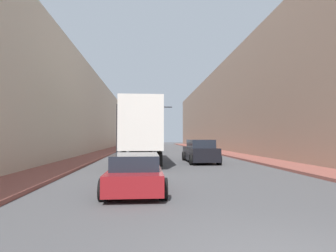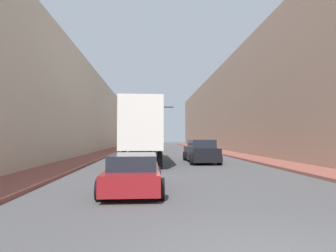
{
  "view_description": "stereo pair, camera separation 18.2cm",
  "coord_description": "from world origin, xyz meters",
  "px_view_note": "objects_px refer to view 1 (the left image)",
  "views": [
    {
      "loc": [
        -1.85,
        -3.19,
        1.81
      ],
      "look_at": [
        -0.66,
        11.86,
        2.48
      ],
      "focal_mm": 28.0,
      "sensor_mm": 36.0,
      "label": 1
    },
    {
      "loc": [
        -1.67,
        -3.2,
        1.81
      ],
      "look_at": [
        -0.66,
        11.86,
        2.48
      ],
      "focal_mm": 28.0,
      "sensor_mm": 36.0,
      "label": 2
    }
  ],
  "objects_px": {
    "sedan_car": "(136,173)",
    "suv_car": "(200,151)",
    "semi_truck": "(143,131)",
    "traffic_signal_gantry": "(131,119)"
  },
  "relations": [
    {
      "from": "sedan_car",
      "to": "traffic_signal_gantry",
      "type": "bearing_deg",
      "value": 93.97
    },
    {
      "from": "semi_truck",
      "to": "traffic_signal_gantry",
      "type": "xyz_separation_m",
      "value": [
        -1.64,
        12.16,
        1.84
      ]
    },
    {
      "from": "semi_truck",
      "to": "traffic_signal_gantry",
      "type": "bearing_deg",
      "value": 97.68
    },
    {
      "from": "semi_truck",
      "to": "suv_car",
      "type": "xyz_separation_m",
      "value": [
        4.2,
        -1.12,
        -1.5
      ]
    },
    {
      "from": "semi_truck",
      "to": "traffic_signal_gantry",
      "type": "height_order",
      "value": "traffic_signal_gantry"
    },
    {
      "from": "semi_truck",
      "to": "sedan_car",
      "type": "xyz_separation_m",
      "value": [
        -0.03,
        -10.97,
        -1.69
      ]
    },
    {
      "from": "semi_truck",
      "to": "suv_car",
      "type": "distance_m",
      "value": 4.6
    },
    {
      "from": "sedan_car",
      "to": "semi_truck",
      "type": "bearing_deg",
      "value": 89.83
    },
    {
      "from": "sedan_car",
      "to": "suv_car",
      "type": "relative_size",
      "value": 0.86
    },
    {
      "from": "semi_truck",
      "to": "suv_car",
      "type": "relative_size",
      "value": 2.55
    }
  ]
}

